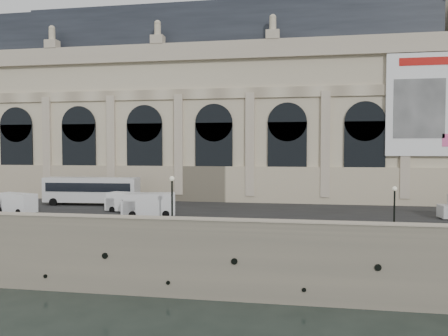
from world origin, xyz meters
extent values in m
plane|color=black|center=(0.00, 0.00, 0.00)|extent=(260.00, 260.00, 0.00)
cube|color=gray|center=(0.00, 35.00, 3.00)|extent=(160.00, 70.00, 6.00)
cube|color=#2D2D2D|center=(0.00, 14.00, 6.03)|extent=(160.00, 24.00, 0.06)
cube|color=gray|center=(0.00, 0.60, 6.55)|extent=(160.00, 1.20, 1.10)
cube|color=#C0B29A|center=(0.00, 0.60, 7.15)|extent=(160.00, 1.40, 0.12)
cube|color=beige|center=(-6.00, 31.00, 17.00)|extent=(68.00, 18.00, 22.00)
cube|color=#C0B29A|center=(-6.00, 21.85, 8.50)|extent=(68.60, 0.40, 5.00)
cube|color=#C0B29A|center=(-6.00, 21.70, 26.80)|extent=(69.00, 0.80, 2.40)
cube|color=#C0B29A|center=(-6.00, 21.85, 21.00)|extent=(68.00, 0.30, 1.40)
cube|color=#292E37|center=(-6.00, 31.00, 31.00)|extent=(64.00, 15.00, 6.00)
cube|color=#292E37|center=(-6.00, 31.00, 34.50)|extent=(56.00, 10.00, 1.20)
cube|color=black|center=(-34.00, 21.82, 12.50)|extent=(5.20, 0.25, 9.00)
cylinder|color=black|center=(-34.00, 21.82, 17.00)|extent=(5.20, 0.25, 5.20)
cube|color=#C0B29A|center=(-29.00, 21.75, 14.00)|extent=(1.20, 0.50, 14.00)
cube|color=black|center=(-24.00, 21.82, 12.50)|extent=(5.20, 0.25, 9.00)
cylinder|color=black|center=(-24.00, 21.82, 17.00)|extent=(5.20, 0.25, 5.20)
cube|color=#C0B29A|center=(-19.00, 21.75, 14.00)|extent=(1.20, 0.50, 14.00)
cube|color=black|center=(-14.00, 21.82, 12.50)|extent=(5.20, 0.25, 9.00)
cylinder|color=black|center=(-14.00, 21.82, 17.00)|extent=(5.20, 0.25, 5.20)
cube|color=#C0B29A|center=(-9.00, 21.75, 14.00)|extent=(1.20, 0.50, 14.00)
cube|color=black|center=(-4.00, 21.82, 12.50)|extent=(5.20, 0.25, 9.00)
cylinder|color=black|center=(-4.00, 21.82, 17.00)|extent=(5.20, 0.25, 5.20)
cube|color=#C0B29A|center=(1.00, 21.75, 14.00)|extent=(1.20, 0.50, 14.00)
cube|color=black|center=(6.00, 21.82, 12.50)|extent=(5.20, 0.25, 9.00)
cylinder|color=black|center=(6.00, 21.82, 17.00)|extent=(5.20, 0.25, 5.20)
cube|color=#C0B29A|center=(11.00, 21.75, 14.00)|extent=(1.20, 0.50, 14.00)
cube|color=black|center=(16.00, 21.82, 12.50)|extent=(5.20, 0.25, 9.00)
cylinder|color=black|center=(16.00, 21.82, 17.00)|extent=(5.20, 0.25, 5.20)
cube|color=#C0B29A|center=(21.00, 21.75, 14.00)|extent=(1.20, 0.50, 14.00)
cube|color=white|center=(23.00, 21.55, 19.00)|extent=(9.00, 0.35, 13.00)
cube|color=#B0100B|center=(23.00, 21.35, 24.40)|extent=(6.00, 0.06, 1.00)
cube|color=gray|center=(22.50, 21.35, 18.50)|extent=(6.20, 0.06, 7.50)
cube|color=#EB5395|center=(26.00, 21.35, 14.50)|extent=(1.40, 0.06, 1.60)
cube|color=silver|center=(-19.21, 15.99, 8.06)|extent=(12.49, 3.25, 3.19)
cube|color=black|center=(-25.41, 15.64, 8.37)|extent=(0.21, 2.37, 1.24)
cube|color=black|center=(-19.14, 14.66, 8.47)|extent=(11.32, 0.71, 1.13)
cube|color=black|center=(-19.29, 17.31, 8.47)|extent=(11.32, 0.71, 1.13)
cylinder|color=black|center=(-23.77, 14.44, 6.52)|extent=(1.05, 0.37, 1.03)
cylinder|color=black|center=(-23.91, 17.02, 6.52)|extent=(1.05, 0.37, 1.03)
cylinder|color=black|center=(-14.51, 14.96, 6.52)|extent=(1.05, 0.37, 1.03)
cylinder|color=black|center=(-14.66, 17.53, 6.52)|extent=(1.05, 0.37, 1.03)
cube|color=white|center=(-24.51, 8.00, 7.24)|extent=(5.30, 3.37, 2.11)
cube|color=white|center=(-26.39, 8.62, 6.92)|extent=(1.92, 2.26, 1.46)
cube|color=black|center=(-26.88, 8.78, 7.42)|extent=(0.57, 1.58, 0.73)
cylinder|color=black|center=(-26.32, 7.59, 6.35)|extent=(0.73, 0.43, 0.70)
cylinder|color=black|center=(-25.72, 9.41, 6.35)|extent=(0.73, 0.43, 0.70)
cylinder|color=black|center=(-23.31, 6.60, 6.35)|extent=(0.73, 0.43, 0.70)
cylinder|color=black|center=(-22.71, 8.42, 6.35)|extent=(0.73, 0.43, 0.70)
cube|color=white|center=(-12.08, 10.87, 7.24)|extent=(5.25, 2.97, 2.11)
cube|color=white|center=(-14.01, 11.30, 6.92)|extent=(1.78, 2.18, 1.47)
cube|color=black|center=(-14.52, 11.42, 7.42)|extent=(0.42, 1.62, 0.73)
cylinder|color=black|center=(-13.84, 10.28, 6.35)|extent=(0.73, 0.38, 0.70)
cylinder|color=black|center=(-13.41, 12.16, 6.35)|extent=(0.73, 0.38, 0.70)
cylinder|color=black|center=(-10.75, 9.58, 6.35)|extent=(0.73, 0.38, 0.70)
cylinder|color=black|center=(-10.32, 11.46, 6.35)|extent=(0.73, 0.38, 0.70)
cube|color=silver|center=(-8.54, 8.12, 7.38)|extent=(5.91, 3.62, 2.35)
cube|color=silver|center=(-10.66, 7.50, 7.02)|extent=(2.09, 2.50, 1.64)
cube|color=black|center=(-11.21, 7.34, 7.59)|extent=(0.58, 1.78, 0.82)
cylinder|color=black|center=(-9.94, 6.59, 6.39)|extent=(0.82, 0.46, 0.78)
cylinder|color=black|center=(-10.54, 8.65, 6.39)|extent=(0.82, 0.46, 0.78)
cylinder|color=black|center=(-6.54, 7.59, 6.39)|extent=(0.82, 0.46, 0.78)
cylinder|color=black|center=(-7.15, 9.65, 6.39)|extent=(0.82, 0.46, 0.78)
cube|color=silver|center=(22.89, 11.42, 6.85)|extent=(1.56, 2.06, 1.34)
cylinder|color=black|center=(23.36, 12.48, 6.36)|extent=(0.73, 0.30, 0.71)
cylinder|color=black|center=(-4.40, 2.72, 6.22)|extent=(0.49, 0.49, 0.45)
cylinder|color=black|center=(-4.40, 2.72, 8.23)|extent=(0.18, 0.18, 4.46)
sphere|color=beige|center=(-4.40, 2.72, 10.58)|extent=(0.49, 0.49, 0.49)
cylinder|color=black|center=(15.80, 2.79, 6.19)|extent=(0.42, 0.42, 0.38)
cylinder|color=black|center=(15.80, 2.79, 7.91)|extent=(0.15, 0.15, 3.82)
sphere|color=beige|center=(15.80, 2.79, 9.91)|extent=(0.42, 0.42, 0.42)
camera|label=1|loc=(7.34, -37.29, 13.40)|focal=35.00mm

